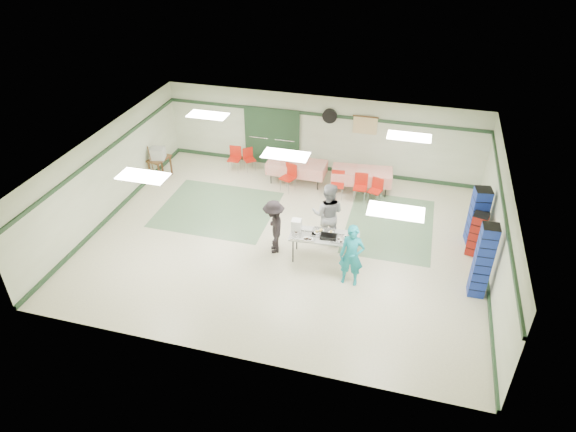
% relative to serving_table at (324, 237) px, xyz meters
% --- Properties ---
extents(floor, '(11.00, 11.00, 0.00)m').
position_rel_serving_table_xyz_m(floor, '(-1.22, 0.60, -0.72)').
color(floor, beige).
rests_on(floor, ground).
extents(ceiling, '(11.00, 11.00, 0.00)m').
position_rel_serving_table_xyz_m(ceiling, '(-1.22, 0.60, 1.98)').
color(ceiling, white).
rests_on(ceiling, wall_back).
extents(wall_back, '(11.00, 0.00, 11.00)m').
position_rel_serving_table_xyz_m(wall_back, '(-1.22, 5.10, 0.63)').
color(wall_back, beige).
rests_on(wall_back, floor).
extents(wall_front, '(11.00, 0.00, 11.00)m').
position_rel_serving_table_xyz_m(wall_front, '(-1.22, -3.90, 0.63)').
color(wall_front, beige).
rests_on(wall_front, floor).
extents(wall_left, '(0.00, 9.00, 9.00)m').
position_rel_serving_table_xyz_m(wall_left, '(-6.72, 0.60, 0.63)').
color(wall_left, beige).
rests_on(wall_left, floor).
extents(wall_right, '(0.00, 9.00, 9.00)m').
position_rel_serving_table_xyz_m(wall_right, '(4.28, 0.60, 0.63)').
color(wall_right, beige).
rests_on(wall_right, floor).
extents(trim_back, '(11.00, 0.06, 0.10)m').
position_rel_serving_table_xyz_m(trim_back, '(-1.22, 5.07, 1.33)').
color(trim_back, '#203C23').
rests_on(trim_back, wall_back).
extents(baseboard_back, '(11.00, 0.06, 0.12)m').
position_rel_serving_table_xyz_m(baseboard_back, '(-1.22, 5.07, -0.66)').
color(baseboard_back, '#203C23').
rests_on(baseboard_back, floor).
extents(trim_left, '(0.06, 9.00, 0.10)m').
position_rel_serving_table_xyz_m(trim_left, '(-6.69, 0.60, 1.33)').
color(trim_left, '#203C23').
rests_on(trim_left, wall_back).
extents(baseboard_left, '(0.06, 9.00, 0.12)m').
position_rel_serving_table_xyz_m(baseboard_left, '(-6.69, 0.60, -0.66)').
color(baseboard_left, '#203C23').
rests_on(baseboard_left, floor).
extents(trim_right, '(0.06, 9.00, 0.10)m').
position_rel_serving_table_xyz_m(trim_right, '(4.25, 0.60, 1.33)').
color(trim_right, '#203C23').
rests_on(trim_right, wall_back).
extents(baseboard_right, '(0.06, 9.00, 0.12)m').
position_rel_serving_table_xyz_m(baseboard_right, '(4.25, 0.60, -0.66)').
color(baseboard_right, '#203C23').
rests_on(baseboard_right, floor).
extents(green_patch_a, '(3.50, 3.00, 0.01)m').
position_rel_serving_table_xyz_m(green_patch_a, '(-3.72, 1.60, -0.71)').
color(green_patch_a, gray).
rests_on(green_patch_a, floor).
extents(green_patch_b, '(2.50, 3.50, 0.01)m').
position_rel_serving_table_xyz_m(green_patch_b, '(1.58, 2.10, -0.71)').
color(green_patch_b, gray).
rests_on(green_patch_b, floor).
extents(double_door_left, '(0.90, 0.06, 2.10)m').
position_rel_serving_table_xyz_m(double_door_left, '(-3.42, 5.04, 0.33)').
color(double_door_left, gray).
rests_on(double_door_left, floor).
extents(double_door_right, '(0.90, 0.06, 2.10)m').
position_rel_serving_table_xyz_m(double_door_right, '(-2.47, 5.04, 0.33)').
color(double_door_right, gray).
rests_on(double_door_right, floor).
extents(door_frame, '(2.00, 0.03, 2.15)m').
position_rel_serving_table_xyz_m(door_frame, '(-2.95, 5.02, 0.33)').
color(door_frame, '#203C23').
rests_on(door_frame, floor).
extents(wall_fan, '(0.50, 0.10, 0.50)m').
position_rel_serving_table_xyz_m(wall_fan, '(-0.92, 5.04, 1.33)').
color(wall_fan, black).
rests_on(wall_fan, wall_back).
extents(scroll_banner, '(0.80, 0.02, 0.60)m').
position_rel_serving_table_xyz_m(scroll_banner, '(0.28, 5.04, 1.13)').
color(scroll_banner, '#DBC889').
rests_on(scroll_banner, wall_back).
extents(serving_table, '(1.88, 0.88, 0.76)m').
position_rel_serving_table_xyz_m(serving_table, '(0.00, 0.00, 0.00)').
color(serving_table, '#ACACA7').
rests_on(serving_table, floor).
extents(sheet_tray_right, '(0.58, 0.46, 0.02)m').
position_rel_serving_table_xyz_m(sheet_tray_right, '(0.48, -0.06, 0.06)').
color(sheet_tray_right, silver).
rests_on(sheet_tray_right, serving_table).
extents(sheet_tray_mid, '(0.62, 0.49, 0.02)m').
position_rel_serving_table_xyz_m(sheet_tray_mid, '(-0.05, 0.10, 0.06)').
color(sheet_tray_mid, silver).
rests_on(sheet_tray_mid, serving_table).
extents(sheet_tray_left, '(0.65, 0.52, 0.02)m').
position_rel_serving_table_xyz_m(sheet_tray_left, '(-0.52, -0.17, 0.06)').
color(sheet_tray_left, silver).
rests_on(sheet_tray_left, serving_table).
extents(baking_pan, '(0.45, 0.30, 0.08)m').
position_rel_serving_table_xyz_m(baking_pan, '(0.12, -0.07, 0.08)').
color(baking_pan, black).
rests_on(baking_pan, serving_table).
extents(foam_box_stack, '(0.27, 0.25, 0.35)m').
position_rel_serving_table_xyz_m(foam_box_stack, '(-0.77, 0.03, 0.22)').
color(foam_box_stack, white).
rests_on(foam_box_stack, serving_table).
extents(volunteer_teal, '(0.62, 0.41, 1.69)m').
position_rel_serving_table_xyz_m(volunteer_teal, '(0.85, -0.78, 0.13)').
color(volunteer_teal, teal).
rests_on(volunteer_teal, floor).
extents(volunteer_grey, '(0.95, 0.77, 1.86)m').
position_rel_serving_table_xyz_m(volunteer_grey, '(-0.08, 0.81, 0.21)').
color(volunteer_grey, gray).
rests_on(volunteer_grey, floor).
extents(volunteer_dark, '(0.90, 1.16, 1.58)m').
position_rel_serving_table_xyz_m(volunteer_dark, '(-1.40, 0.01, 0.07)').
color(volunteer_dark, black).
rests_on(volunteer_dark, floor).
extents(dining_table_a, '(2.01, 1.05, 0.77)m').
position_rel_serving_table_xyz_m(dining_table_a, '(0.43, 3.94, -0.15)').
color(dining_table_a, red).
rests_on(dining_table_a, floor).
extents(dining_table_b, '(1.95, 0.87, 0.77)m').
position_rel_serving_table_xyz_m(dining_table_b, '(-1.77, 3.94, -0.15)').
color(dining_table_b, red).
rests_on(dining_table_b, floor).
extents(chair_a, '(0.43, 0.43, 0.90)m').
position_rel_serving_table_xyz_m(chair_a, '(0.48, 3.38, -0.16)').
color(chair_a, red).
rests_on(chair_a, floor).
extents(chair_b, '(0.46, 0.46, 0.89)m').
position_rel_serving_table_xyz_m(chair_b, '(-0.26, 3.38, -0.17)').
color(chair_b, red).
rests_on(chair_b, floor).
extents(chair_c, '(0.48, 0.48, 0.81)m').
position_rel_serving_table_xyz_m(chair_c, '(0.98, 3.37, -0.22)').
color(chair_c, red).
rests_on(chair_c, floor).
extents(chair_d, '(0.56, 0.56, 0.93)m').
position_rel_serving_table_xyz_m(chair_d, '(-1.87, 3.38, -0.15)').
color(chair_d, red).
rests_on(chair_d, floor).
extents(chair_loose_a, '(0.52, 0.52, 0.80)m').
position_rel_serving_table_xyz_m(chair_loose_a, '(-3.63, 4.40, -0.23)').
color(chair_loose_a, red).
rests_on(chair_loose_a, floor).
extents(chair_loose_b, '(0.43, 0.43, 0.89)m').
position_rel_serving_table_xyz_m(chair_loose_b, '(-4.08, 4.23, -0.17)').
color(chair_loose_b, red).
rests_on(chair_loose_b, floor).
extents(crate_stack_blue_a, '(0.51, 0.51, 1.71)m').
position_rel_serving_table_xyz_m(crate_stack_blue_a, '(3.93, 1.90, 0.14)').
color(crate_stack_blue_a, '#1B3AA2').
rests_on(crate_stack_blue_a, floor).
extents(crate_stack_red, '(0.47, 0.47, 1.26)m').
position_rel_serving_table_xyz_m(crate_stack_red, '(3.93, 1.32, -0.08)').
color(crate_stack_red, '#A31D10').
rests_on(crate_stack_red, floor).
extents(crate_stack_blue_b, '(0.40, 0.40, 2.03)m').
position_rel_serving_table_xyz_m(crate_stack_blue_b, '(3.93, -0.39, 0.30)').
color(crate_stack_blue_b, '#1B3AA2').
rests_on(crate_stack_blue_b, floor).
extents(printer_table, '(0.65, 0.87, 0.74)m').
position_rel_serving_table_xyz_m(printer_table, '(-6.37, 3.04, -0.09)').
color(printer_table, brown).
rests_on(printer_table, floor).
extents(office_printer, '(0.56, 0.52, 0.38)m').
position_rel_serving_table_xyz_m(office_printer, '(-6.37, 3.00, 0.22)').
color(office_printer, '#ADADA8').
rests_on(office_printer, printer_table).
extents(broom, '(0.05, 0.22, 1.37)m').
position_rel_serving_table_xyz_m(broom, '(-6.45, 2.66, 0.00)').
color(broom, brown).
rests_on(broom, floor).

